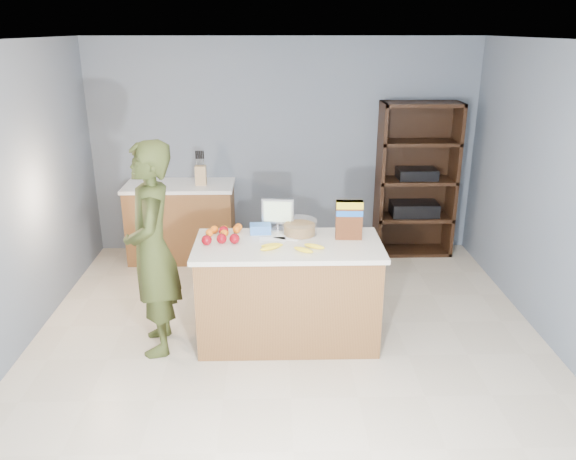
{
  "coord_description": "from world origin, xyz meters",
  "views": [
    {
      "loc": [
        -0.11,
        -4.03,
        2.59
      ],
      "look_at": [
        0.0,
        0.35,
        1.0
      ],
      "focal_mm": 35.0,
      "sensor_mm": 36.0,
      "label": 1
    }
  ],
  "objects_px": {
    "person": "(152,250)",
    "tv": "(278,213)",
    "shelving_unit": "(415,182)",
    "counter_peninsula": "(288,296)",
    "cereal_box": "(349,217)"
  },
  "relations": [
    {
      "from": "counter_peninsula",
      "to": "shelving_unit",
      "type": "distance_m",
      "value": 2.61
    },
    {
      "from": "counter_peninsula",
      "to": "tv",
      "type": "distance_m",
      "value": 0.73
    },
    {
      "from": "shelving_unit",
      "to": "tv",
      "type": "height_order",
      "value": "shelving_unit"
    },
    {
      "from": "person",
      "to": "cereal_box",
      "type": "distance_m",
      "value": 1.64
    },
    {
      "from": "tv",
      "to": "cereal_box",
      "type": "distance_m",
      "value": 0.64
    },
    {
      "from": "counter_peninsula",
      "to": "person",
      "type": "height_order",
      "value": "person"
    },
    {
      "from": "counter_peninsula",
      "to": "cereal_box",
      "type": "xyz_separation_m",
      "value": [
        0.51,
        0.1,
        0.68
      ]
    },
    {
      "from": "shelving_unit",
      "to": "person",
      "type": "distance_m",
      "value": 3.41
    },
    {
      "from": "counter_peninsula",
      "to": "person",
      "type": "distance_m",
      "value": 1.21
    },
    {
      "from": "shelving_unit",
      "to": "tv",
      "type": "relative_size",
      "value": 6.38
    },
    {
      "from": "person",
      "to": "tv",
      "type": "bearing_deg",
      "value": 102.25
    },
    {
      "from": "shelving_unit",
      "to": "person",
      "type": "bearing_deg",
      "value": -141.07
    },
    {
      "from": "counter_peninsula",
      "to": "tv",
      "type": "bearing_deg",
      "value": 103.89
    },
    {
      "from": "tv",
      "to": "shelving_unit",
      "type": "bearing_deg",
      "value": 46.34
    },
    {
      "from": "person",
      "to": "tv",
      "type": "xyz_separation_m",
      "value": [
        1.02,
        0.43,
        0.17
      ]
    }
  ]
}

